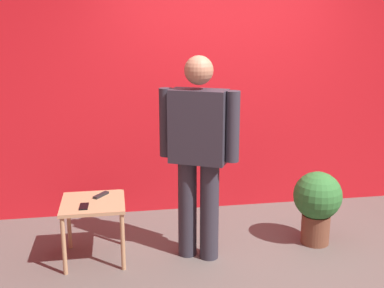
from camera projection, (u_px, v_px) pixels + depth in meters
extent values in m
plane|color=#59544F|center=(265.00, 275.00, 3.83)|extent=(12.00, 12.00, 0.00)
cube|color=red|center=(224.00, 67.00, 4.97)|extent=(5.86, 0.12, 3.08)
cylinder|color=#2D2D38|center=(187.00, 209.00, 4.08)|extent=(0.22, 0.22, 0.86)
cylinder|color=#2D2D38|center=(209.00, 211.00, 4.03)|extent=(0.22, 0.22, 0.86)
cube|color=#2D2D38|center=(199.00, 126.00, 3.87)|extent=(0.52, 0.42, 0.61)
cube|color=silver|center=(203.00, 120.00, 3.98)|extent=(0.12, 0.07, 0.51)
cube|color=silver|center=(203.00, 122.00, 3.99)|extent=(0.05, 0.03, 0.46)
cylinder|color=#2D2D38|center=(166.00, 122.00, 3.95)|extent=(0.15, 0.15, 0.58)
cylinder|color=#2D2D38|center=(233.00, 127.00, 3.79)|extent=(0.15, 0.15, 0.58)
sphere|color=#A87A5B|center=(199.00, 70.00, 3.76)|extent=(0.24, 0.24, 0.24)
cube|color=tan|center=(93.00, 203.00, 3.98)|extent=(0.53, 0.53, 0.03)
cylinder|color=tan|center=(64.00, 246.00, 3.79)|extent=(0.04, 0.04, 0.50)
cylinder|color=tan|center=(123.00, 242.00, 3.86)|extent=(0.04, 0.04, 0.50)
cylinder|color=tan|center=(69.00, 223.00, 4.23)|extent=(0.04, 0.04, 0.50)
cylinder|color=tan|center=(122.00, 219.00, 4.31)|extent=(0.04, 0.04, 0.50)
cube|color=black|center=(84.00, 206.00, 3.86)|extent=(0.07, 0.15, 0.01)
cube|color=black|center=(101.00, 195.00, 4.10)|extent=(0.14, 0.16, 0.02)
cylinder|color=brown|center=(315.00, 229.00, 4.37)|extent=(0.26, 0.26, 0.28)
sphere|color=#2D7233|center=(318.00, 196.00, 4.29)|extent=(0.44, 0.44, 0.44)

